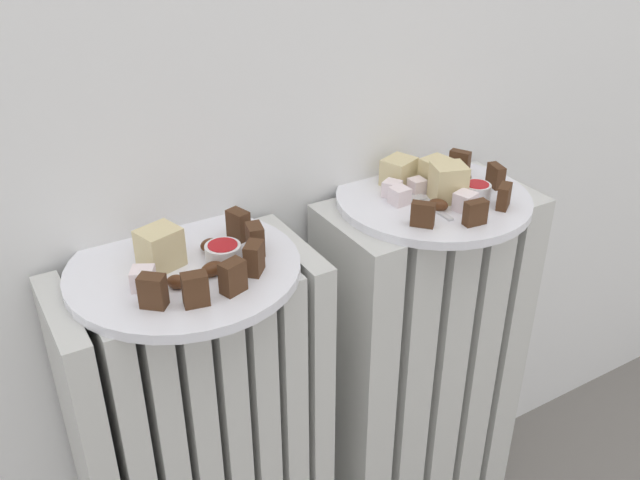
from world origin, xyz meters
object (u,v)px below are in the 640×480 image
at_px(plate_right, 433,199).
at_px(jam_bowl_right, 477,191).
at_px(radiator_right, 416,387).
at_px(jam_bowl_left, 223,252).
at_px(plate_left, 184,269).
at_px(fork, 427,204).
at_px(radiator_left, 208,477).

relative_size(plate_right, jam_bowl_right, 7.07).
relative_size(radiator_right, jam_bowl_left, 15.78).
relative_size(plate_left, fork, 3.04).
xyz_separation_m(radiator_left, plate_left, (-0.00, 0.00, 0.34)).
height_order(plate_left, plate_right, same).
relative_size(radiator_left, radiator_right, 1.00).
relative_size(plate_right, jam_bowl_left, 6.43).
bearing_deg(plate_right, plate_left, 180.00).
relative_size(radiator_left, plate_left, 2.45).
height_order(jam_bowl_left, fork, jam_bowl_left).
height_order(plate_right, fork, fork).
xyz_separation_m(plate_right, fork, (-0.03, -0.02, 0.01)).
bearing_deg(jam_bowl_left, plate_right, 3.00).
height_order(radiator_right, plate_left, plate_left).
distance_m(radiator_left, radiator_right, 0.37).
relative_size(radiator_right, jam_bowl_right, 17.35).
height_order(radiator_right, jam_bowl_right, jam_bowl_right).
bearing_deg(plate_right, jam_bowl_right, -45.12).
relative_size(radiator_right, plate_left, 2.45).
xyz_separation_m(radiator_right, fork, (-0.03, -0.02, 0.35)).
height_order(jam_bowl_right, fork, jam_bowl_right).
xyz_separation_m(plate_left, plate_right, (0.37, 0.00, 0.00)).
xyz_separation_m(plate_left, jam_bowl_left, (0.04, -0.02, 0.02)).
bearing_deg(plate_left, fork, -3.61).
bearing_deg(plate_right, radiator_left, -180.00).
distance_m(jam_bowl_left, jam_bowl_right, 0.36).
xyz_separation_m(radiator_right, jam_bowl_left, (-0.32, -0.02, 0.36)).
xyz_separation_m(radiator_left, jam_bowl_left, (0.04, -0.02, 0.36)).
height_order(plate_left, jam_bowl_left, jam_bowl_left).
xyz_separation_m(jam_bowl_right, fork, (-0.07, 0.02, -0.01)).
xyz_separation_m(radiator_left, radiator_right, (0.37, 0.00, -0.00)).
height_order(radiator_right, plate_right, plate_right).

